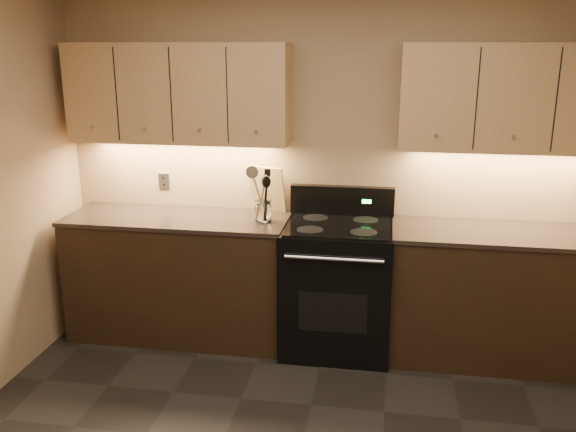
{
  "coord_description": "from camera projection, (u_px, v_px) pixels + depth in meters",
  "views": [
    {
      "loc": [
        0.39,
        -2.38,
        2.15
      ],
      "look_at": [
        -0.24,
        1.45,
        1.04
      ],
      "focal_mm": 38.0,
      "sensor_mm": 36.0,
      "label": 1
    }
  ],
  "objects": [
    {
      "name": "black_turner",
      "position": [
        264.0,
        194.0,
        4.24
      ],
      "size": [
        0.11,
        0.15,
        0.38
      ],
      "primitive_type": null,
      "rotation": [
        -0.14,
        0.07,
        0.17
      ],
      "color": "black",
      "rests_on": "utensil_crock"
    },
    {
      "name": "counter_left",
      "position": [
        180.0,
        276.0,
        4.56
      ],
      "size": [
        1.62,
        0.62,
        0.93
      ],
      "color": "black",
      "rests_on": "ground"
    },
    {
      "name": "outlet_plate",
      "position": [
        164.0,
        181.0,
        4.69
      ],
      "size": [
        0.08,
        0.01,
        0.12
      ],
      "primitive_type": "cube",
      "color": "#B2B5BA",
      "rests_on": "wall_back"
    },
    {
      "name": "upper_cab_right",
      "position": [
        512.0,
        98.0,
        3.98
      ],
      "size": [
        1.44,
        0.3,
        0.7
      ],
      "primitive_type": "cube",
      "color": "tan",
      "rests_on": "wall_back"
    },
    {
      "name": "cutting_board",
      "position": [
        267.0,
        189.0,
        4.53
      ],
      "size": [
        0.29,
        0.17,
        0.35
      ],
      "primitive_type": "cube",
      "rotation": [
        0.23,
        0.0,
        -0.28
      ],
      "color": "tan",
      "rests_on": "counter_left"
    },
    {
      "name": "upper_cab_left",
      "position": [
        178.0,
        93.0,
        4.34
      ],
      "size": [
        1.6,
        0.3,
        0.7
      ],
      "primitive_type": "cube",
      "color": "tan",
      "rests_on": "wall_back"
    },
    {
      "name": "wall_back",
      "position": [
        333.0,
        163.0,
        4.45
      ],
      "size": [
        4.0,
        0.04,
        2.6
      ],
      "primitive_type": "cube",
      "color": "tan",
      "rests_on": "ground"
    },
    {
      "name": "stove",
      "position": [
        337.0,
        285.0,
        4.36
      ],
      "size": [
        0.76,
        0.68,
        1.14
      ],
      "color": "black",
      "rests_on": "ground"
    },
    {
      "name": "steel_skimmer",
      "position": [
        267.0,
        194.0,
        4.25
      ],
      "size": [
        0.21,
        0.14,
        0.39
      ],
      "primitive_type": null,
      "rotation": [
        -0.15,
        -0.32,
        0.12
      ],
      "color": "silver",
      "rests_on": "utensil_crock"
    },
    {
      "name": "utensil_crock",
      "position": [
        263.0,
        212.0,
        4.31
      ],
      "size": [
        0.12,
        0.12,
        0.14
      ],
      "color": "white",
      "rests_on": "counter_left"
    },
    {
      "name": "counter_right",
      "position": [
        496.0,
        296.0,
        4.2
      ],
      "size": [
        1.46,
        0.62,
        0.93
      ],
      "color": "black",
      "rests_on": "ground"
    },
    {
      "name": "wooden_spoon",
      "position": [
        258.0,
        197.0,
        4.28
      ],
      "size": [
        0.13,
        0.07,
        0.32
      ],
      "primitive_type": null,
      "rotation": [
        0.03,
        0.19,
        0.25
      ],
      "color": "tan",
      "rests_on": "utensil_crock"
    },
    {
      "name": "steel_spatula",
      "position": [
        267.0,
        191.0,
        4.28
      ],
      "size": [
        0.25,
        0.17,
        0.4
      ],
      "primitive_type": null,
      "rotation": [
        -0.07,
        -0.42,
        -0.3
      ],
      "color": "silver",
      "rests_on": "utensil_crock"
    },
    {
      "name": "black_spoon",
      "position": [
        264.0,
        196.0,
        4.3
      ],
      "size": [
        0.1,
        0.13,
        0.32
      ],
      "primitive_type": null,
      "rotation": [
        0.21,
        0.1,
        0.06
      ],
      "color": "black",
      "rests_on": "utensil_crock"
    }
  ]
}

